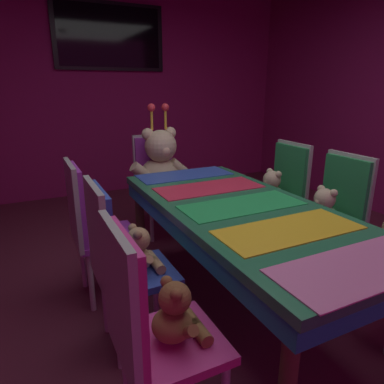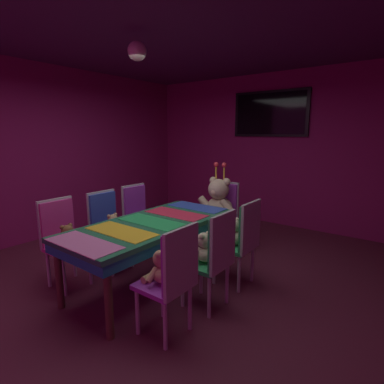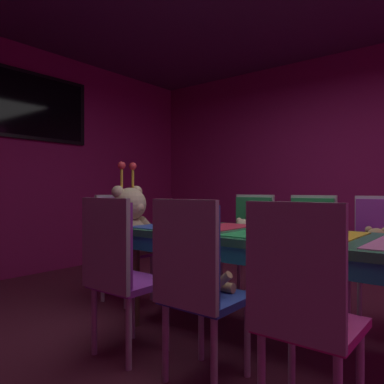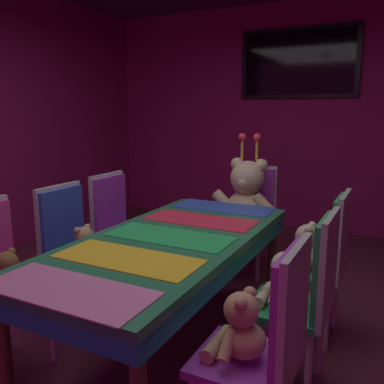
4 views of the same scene
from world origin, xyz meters
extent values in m
plane|color=#591E33|center=(0.00, 0.00, 0.00)|extent=(7.90, 7.90, 0.00)
cube|color=#8C1959|center=(0.00, 3.20, 1.40)|extent=(5.20, 0.12, 2.80)
cube|color=#8C1959|center=(-2.60, 0.00, 1.40)|extent=(0.12, 6.40, 2.80)
cube|color=#4C1E4C|center=(0.00, 0.00, 2.80)|extent=(5.20, 6.40, 0.04)
cube|color=#26724C|center=(0.00, 0.00, 0.71)|extent=(0.90, 2.00, 0.05)
cube|color=teal|center=(0.00, 0.00, 0.64)|extent=(0.88, 1.96, 0.10)
cylinder|color=#4C3826|center=(0.38, 0.90, 0.34)|extent=(0.07, 0.07, 0.69)
cylinder|color=#4C3826|center=(0.38, -0.90, 0.34)|extent=(0.07, 0.07, 0.69)
cylinder|color=#4C3826|center=(-0.38, 0.90, 0.34)|extent=(0.07, 0.07, 0.69)
cylinder|color=#4C3826|center=(-0.38, -0.90, 0.34)|extent=(0.07, 0.07, 0.69)
cube|color=pink|center=(0.00, -0.85, 0.74)|extent=(0.77, 0.32, 0.01)
cube|color=yellow|center=(0.00, -0.42, 0.74)|extent=(0.77, 0.32, 0.01)
cube|color=green|center=(0.00, 0.00, 0.74)|extent=(0.77, 0.32, 0.01)
cube|color=#E52D4C|center=(0.00, 0.42, 0.74)|extent=(0.77, 0.32, 0.01)
cube|color=blue|center=(0.00, 0.85, 0.74)|extent=(0.77, 0.32, 0.01)
cube|color=#CC338C|center=(-0.72, -0.59, 0.44)|extent=(0.40, 0.40, 0.04)
cube|color=#CC338C|center=(-0.90, -0.59, 0.71)|extent=(0.05, 0.38, 0.50)
cube|color=#B2B2B7|center=(-0.92, -0.59, 0.71)|extent=(0.03, 0.41, 0.55)
cylinder|color=#B2B2B7|center=(-0.56, -0.43, 0.21)|extent=(0.04, 0.04, 0.42)
cylinder|color=#B2B2B7|center=(-0.56, -0.75, 0.21)|extent=(0.04, 0.04, 0.42)
cylinder|color=#B2B2B7|center=(-0.88, -0.43, 0.21)|extent=(0.04, 0.04, 0.42)
cylinder|color=#B2B2B7|center=(-0.88, -0.75, 0.21)|extent=(0.04, 0.04, 0.42)
ellipsoid|color=brown|center=(-0.72, -0.59, 0.53)|extent=(0.16, 0.16, 0.13)
sphere|color=brown|center=(-0.71, -0.59, 0.65)|extent=(0.13, 0.13, 0.13)
sphere|color=#99663C|center=(-0.66, -0.59, 0.64)|extent=(0.05, 0.05, 0.05)
sphere|color=brown|center=(-0.72, -0.54, 0.70)|extent=(0.05, 0.05, 0.05)
sphere|color=brown|center=(-0.72, -0.64, 0.70)|extent=(0.05, 0.05, 0.05)
cylinder|color=brown|center=(-0.69, -0.51, 0.55)|extent=(0.05, 0.12, 0.11)
cylinder|color=brown|center=(-0.69, -0.67, 0.55)|extent=(0.05, 0.12, 0.11)
cylinder|color=brown|center=(-0.62, -0.55, 0.49)|extent=(0.06, 0.12, 0.06)
cylinder|color=brown|center=(-0.62, -0.63, 0.49)|extent=(0.06, 0.12, 0.06)
cube|color=#2D47B2|center=(-0.68, 0.00, 0.44)|extent=(0.40, 0.40, 0.04)
cube|color=#2D47B2|center=(-0.86, 0.00, 0.71)|extent=(0.05, 0.38, 0.50)
cube|color=#B2B2B7|center=(-0.89, 0.00, 0.71)|extent=(0.03, 0.41, 0.55)
cylinder|color=#B2B2B7|center=(-0.52, 0.16, 0.21)|extent=(0.04, 0.04, 0.42)
cylinder|color=#B2B2B7|center=(-0.52, -0.16, 0.21)|extent=(0.04, 0.04, 0.42)
cylinder|color=#B2B2B7|center=(-0.84, 0.16, 0.21)|extent=(0.04, 0.04, 0.42)
cylinder|color=#B2B2B7|center=(-0.84, -0.16, 0.21)|extent=(0.04, 0.04, 0.42)
ellipsoid|color=tan|center=(-0.68, 0.00, 0.53)|extent=(0.16, 0.16, 0.13)
sphere|color=tan|center=(-0.67, 0.00, 0.65)|extent=(0.13, 0.13, 0.13)
sphere|color=tan|center=(-0.63, 0.00, 0.64)|extent=(0.05, 0.05, 0.05)
sphere|color=tan|center=(-0.68, 0.05, 0.70)|extent=(0.05, 0.05, 0.05)
sphere|color=tan|center=(-0.68, -0.05, 0.70)|extent=(0.05, 0.05, 0.05)
cylinder|color=tan|center=(-0.65, 0.08, 0.54)|extent=(0.05, 0.12, 0.11)
cylinder|color=tan|center=(-0.65, -0.08, 0.54)|extent=(0.05, 0.12, 0.11)
cylinder|color=tan|center=(-0.58, 0.05, 0.49)|extent=(0.06, 0.12, 0.06)
cylinder|color=tan|center=(-0.58, -0.04, 0.49)|extent=(0.06, 0.12, 0.06)
cube|color=purple|center=(-0.72, 0.57, 0.44)|extent=(0.40, 0.40, 0.04)
cube|color=purple|center=(-0.90, 0.57, 0.71)|extent=(0.05, 0.38, 0.50)
cube|color=#B2B2B7|center=(-0.92, 0.57, 0.71)|extent=(0.03, 0.41, 0.55)
cylinder|color=#B2B2B7|center=(-0.56, 0.73, 0.21)|extent=(0.04, 0.04, 0.42)
cylinder|color=#B2B2B7|center=(-0.56, 0.41, 0.21)|extent=(0.04, 0.04, 0.42)
cylinder|color=#B2B2B7|center=(-0.88, 0.73, 0.21)|extent=(0.04, 0.04, 0.42)
cylinder|color=#B2B2B7|center=(-0.88, 0.41, 0.21)|extent=(0.04, 0.04, 0.42)
cube|color=purple|center=(0.68, -0.56, 0.44)|extent=(0.40, 0.40, 0.04)
cube|color=purple|center=(0.86, -0.56, 0.71)|extent=(0.05, 0.38, 0.50)
cube|color=#B2B2B7|center=(0.89, -0.56, 0.71)|extent=(0.03, 0.41, 0.55)
cylinder|color=#B2B2B7|center=(0.84, -0.40, 0.21)|extent=(0.04, 0.04, 0.42)
cylinder|color=#B2B2B7|center=(0.84, -0.72, 0.21)|extent=(0.04, 0.04, 0.42)
cylinder|color=#B2B2B7|center=(0.52, -0.40, 0.21)|extent=(0.04, 0.04, 0.42)
cylinder|color=#B2B2B7|center=(0.52, -0.72, 0.21)|extent=(0.04, 0.04, 0.42)
ellipsoid|color=tan|center=(0.68, -0.56, 0.54)|extent=(0.19, 0.19, 0.15)
sphere|color=tan|center=(0.67, -0.56, 0.68)|extent=(0.15, 0.15, 0.15)
sphere|color=tan|center=(0.62, -0.56, 0.66)|extent=(0.06, 0.06, 0.06)
sphere|color=tan|center=(0.68, -0.61, 0.73)|extent=(0.06, 0.06, 0.06)
sphere|color=tan|center=(0.68, -0.50, 0.73)|extent=(0.06, 0.06, 0.06)
cylinder|color=tan|center=(0.65, -0.65, 0.56)|extent=(0.05, 0.13, 0.12)
cylinder|color=tan|center=(0.65, -0.47, 0.56)|extent=(0.05, 0.13, 0.12)
cylinder|color=tan|center=(0.56, -0.61, 0.49)|extent=(0.06, 0.14, 0.06)
cylinder|color=tan|center=(0.56, -0.51, 0.49)|extent=(0.06, 0.14, 0.06)
cube|color=#268C4C|center=(0.72, 0.01, 0.44)|extent=(0.40, 0.40, 0.04)
cube|color=#268C4C|center=(0.90, 0.01, 0.71)|extent=(0.05, 0.38, 0.50)
cube|color=#B2B2B7|center=(0.92, 0.01, 0.71)|extent=(0.03, 0.41, 0.55)
cylinder|color=#B2B2B7|center=(0.88, 0.17, 0.21)|extent=(0.04, 0.04, 0.42)
cylinder|color=#B2B2B7|center=(0.88, -0.15, 0.21)|extent=(0.04, 0.04, 0.42)
cylinder|color=#B2B2B7|center=(0.56, 0.17, 0.21)|extent=(0.04, 0.04, 0.42)
cylinder|color=#B2B2B7|center=(0.56, -0.15, 0.21)|extent=(0.04, 0.04, 0.42)
ellipsoid|color=beige|center=(0.72, 0.01, 0.54)|extent=(0.19, 0.19, 0.15)
sphere|color=beige|center=(0.71, 0.01, 0.68)|extent=(0.15, 0.15, 0.15)
sphere|color=#FDDCAD|center=(0.66, 0.01, 0.67)|extent=(0.06, 0.06, 0.06)
sphere|color=beige|center=(0.72, -0.05, 0.74)|extent=(0.06, 0.06, 0.06)
sphere|color=beige|center=(0.72, 0.06, 0.74)|extent=(0.06, 0.06, 0.06)
cylinder|color=beige|center=(0.68, -0.09, 0.56)|extent=(0.05, 0.13, 0.12)
cylinder|color=beige|center=(0.68, 0.10, 0.56)|extent=(0.05, 0.13, 0.12)
cylinder|color=beige|center=(0.60, -0.04, 0.49)|extent=(0.06, 0.14, 0.06)
cylinder|color=beige|center=(0.60, 0.06, 0.49)|extent=(0.06, 0.14, 0.06)
cube|color=#268C4C|center=(0.72, 0.59, 0.44)|extent=(0.40, 0.40, 0.04)
cube|color=#268C4C|center=(0.90, 0.59, 0.71)|extent=(0.05, 0.38, 0.50)
cube|color=#B2B2B7|center=(0.92, 0.59, 0.71)|extent=(0.03, 0.41, 0.55)
cylinder|color=#B2B2B7|center=(0.88, 0.75, 0.21)|extent=(0.04, 0.04, 0.42)
cylinder|color=#B2B2B7|center=(0.88, 0.43, 0.21)|extent=(0.04, 0.04, 0.42)
cylinder|color=#B2B2B7|center=(0.56, 0.75, 0.21)|extent=(0.04, 0.04, 0.42)
cylinder|color=#B2B2B7|center=(0.56, 0.43, 0.21)|extent=(0.04, 0.04, 0.42)
ellipsoid|color=beige|center=(0.72, 0.59, 0.54)|extent=(0.19, 0.19, 0.15)
sphere|color=beige|center=(0.70, 0.59, 0.68)|extent=(0.15, 0.15, 0.15)
sphere|color=#FDDCAD|center=(0.65, 0.59, 0.67)|extent=(0.06, 0.06, 0.06)
sphere|color=beige|center=(0.72, 0.53, 0.74)|extent=(0.06, 0.06, 0.06)
sphere|color=beige|center=(0.72, 0.65, 0.74)|extent=(0.06, 0.06, 0.06)
cylinder|color=beige|center=(0.68, 0.49, 0.56)|extent=(0.05, 0.14, 0.13)
cylinder|color=beige|center=(0.68, 0.68, 0.56)|extent=(0.05, 0.14, 0.13)
cylinder|color=beige|center=(0.59, 0.54, 0.49)|extent=(0.07, 0.14, 0.07)
cylinder|color=beige|center=(0.59, 0.64, 0.49)|extent=(0.07, 0.14, 0.07)
cube|color=purple|center=(0.00, 1.42, 0.44)|extent=(0.40, 0.40, 0.04)
cube|color=purple|center=(0.00, 1.60, 0.71)|extent=(0.38, 0.05, 0.50)
cube|color=#B2B2B7|center=(0.00, 1.62, 0.71)|extent=(0.41, 0.03, 0.55)
cylinder|color=#B2B2B7|center=(0.16, 1.58, 0.21)|extent=(0.04, 0.04, 0.42)
cylinder|color=#B2B2B7|center=(0.16, 1.26, 0.21)|extent=(0.04, 0.04, 0.42)
cylinder|color=#B2B2B7|center=(-0.16, 1.58, 0.21)|extent=(0.04, 0.04, 0.42)
cylinder|color=#B2B2B7|center=(-0.16, 1.26, 0.21)|extent=(0.04, 0.04, 0.42)
ellipsoid|color=beige|center=(0.00, 1.42, 0.63)|extent=(0.38, 0.38, 0.30)
sphere|color=beige|center=(0.00, 1.39, 0.90)|extent=(0.30, 0.30, 0.30)
sphere|color=#FDDCAD|center=(0.00, 1.28, 0.88)|extent=(0.11, 0.11, 0.11)
sphere|color=beige|center=(0.11, 1.42, 1.02)|extent=(0.11, 0.11, 0.11)
sphere|color=beige|center=(-0.11, 1.42, 1.02)|extent=(0.11, 0.11, 0.11)
cylinder|color=beige|center=(0.19, 1.34, 0.66)|extent=(0.27, 0.11, 0.25)
cylinder|color=beige|center=(-0.19, 1.34, 0.66)|extent=(0.27, 0.11, 0.25)
cylinder|color=beige|center=(0.10, 1.17, 0.52)|extent=(0.28, 0.13, 0.13)
cylinder|color=beige|center=(-0.10, 1.17, 0.52)|extent=(0.28, 0.13, 0.13)
cylinder|color=gold|center=(0.07, 1.42, 1.16)|extent=(0.02, 0.02, 0.20)
sphere|color=#E5333F|center=(0.07, 1.42, 1.26)|extent=(0.07, 0.07, 0.07)
cylinder|color=gold|center=(-0.07, 1.42, 1.16)|extent=(0.02, 0.02, 0.20)
sphere|color=#E5333F|center=(-0.07, 1.42, 1.26)|extent=(0.07, 0.07, 0.07)
cube|color=black|center=(0.00, 3.11, 2.05)|extent=(1.41, 0.05, 0.82)
cube|color=black|center=(0.00, 3.08, 2.05)|extent=(1.30, 0.01, 0.74)
sphere|color=white|center=(-0.20, 0.06, 2.55)|extent=(0.20, 0.20, 0.20)
camera|label=1|loc=(-1.16, -1.67, 1.44)|focal=32.37mm
camera|label=2|loc=(2.32, -2.31, 1.71)|focal=28.45mm
camera|label=3|loc=(-2.31, -1.18, 1.03)|focal=34.47mm
camera|label=4|loc=(1.21, -2.06, 1.49)|focal=38.58mm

